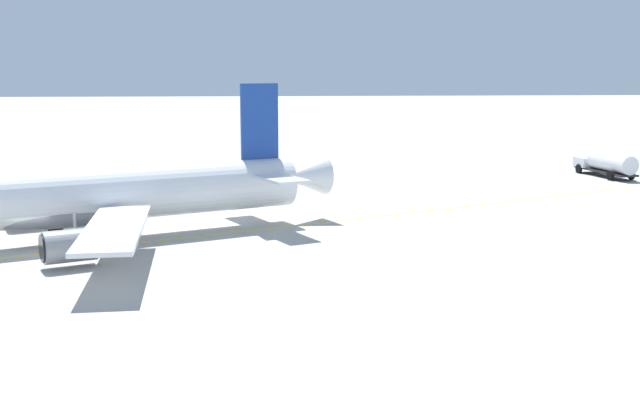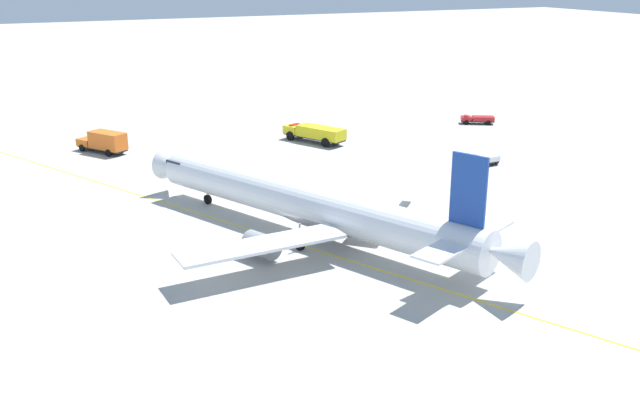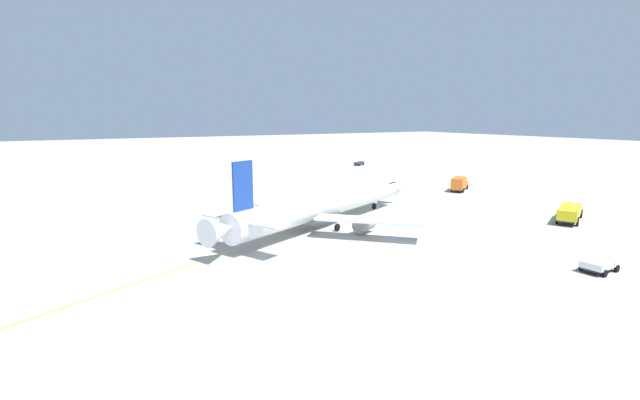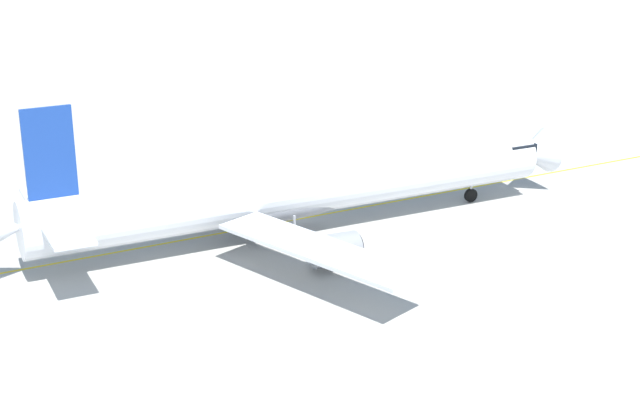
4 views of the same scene
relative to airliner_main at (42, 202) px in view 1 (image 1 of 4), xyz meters
name	(u,v)px [view 1 (image 1 of 4)]	position (x,y,z in m)	size (l,w,h in m)	color
ground_plane	(31,253)	(2.03, -0.41, -3.22)	(600.00, 600.00, 0.00)	#ADAAA3
airliner_main	(42,202)	(0.00, 0.00, 0.00)	(31.31, 43.31, 11.34)	white
fuel_tanker_truck	(607,163)	(-32.52, 55.80, -1.65)	(9.97, 4.13, 2.87)	#232326
taxiway_centreline	(5,258)	(3.53, -1.76, -3.22)	(55.45, 113.92, 0.01)	yellow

